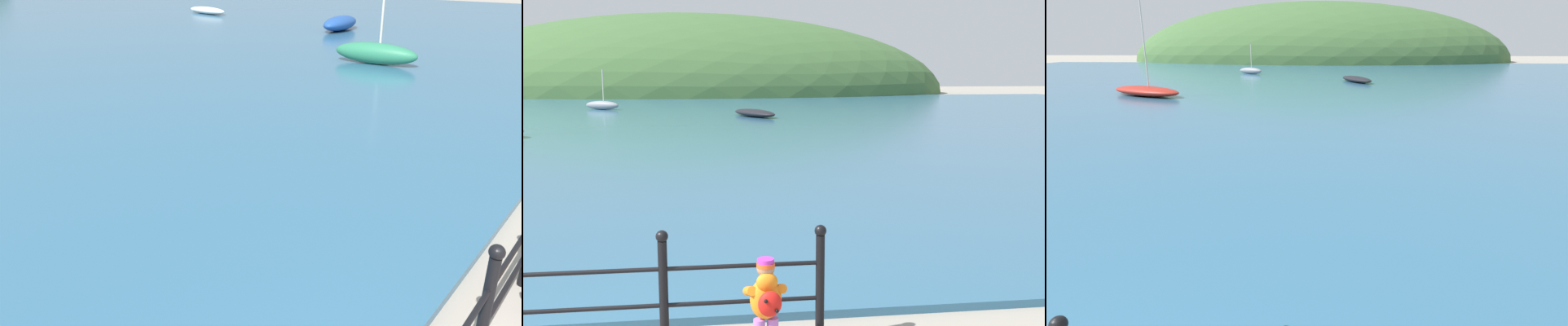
% 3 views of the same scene
% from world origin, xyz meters
% --- Properties ---
extents(water, '(80.00, 60.00, 0.10)m').
position_xyz_m(water, '(0.00, 32.00, 0.05)').
color(water, '#2D5B7A').
rests_on(water, ground).
extents(far_hillside, '(62.78, 34.53, 19.09)m').
position_xyz_m(far_hillside, '(0.00, 71.33, 0.00)').
color(far_hillside, '#3D6033').
rests_on(far_hillside, ground).
extents(iron_railing, '(4.79, 0.12, 1.21)m').
position_xyz_m(iron_railing, '(0.18, 1.50, 0.64)').
color(iron_railing, black).
rests_on(iron_railing, ground).
extents(child_in_coat, '(0.40, 0.54, 1.00)m').
position_xyz_m(child_in_coat, '(1.93, 1.09, 0.61)').
color(child_in_coat, '#AD66C6').
rests_on(child_in_coat, ground).
extents(boat_green_fishing, '(2.85, 4.43, 0.43)m').
position_xyz_m(boat_green_fishing, '(4.44, 31.06, 0.31)').
color(boat_green_fishing, black).
rests_on(boat_green_fishing, water).
extents(boat_nearest_quay, '(2.65, 1.92, 2.74)m').
position_xyz_m(boat_nearest_quay, '(-5.35, 38.90, 0.41)').
color(boat_nearest_quay, gray).
rests_on(boat_nearest_quay, water).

